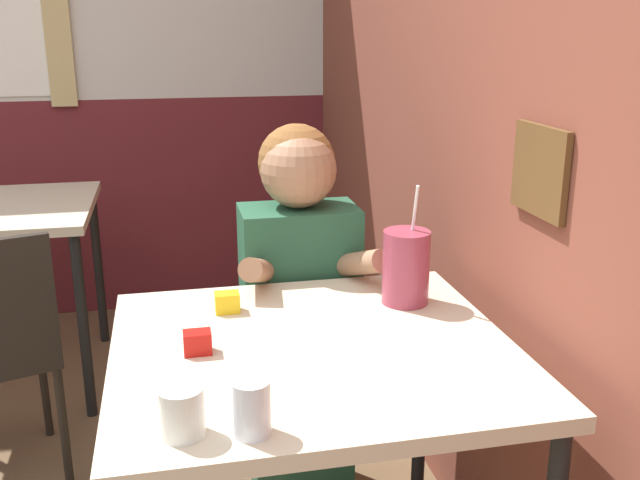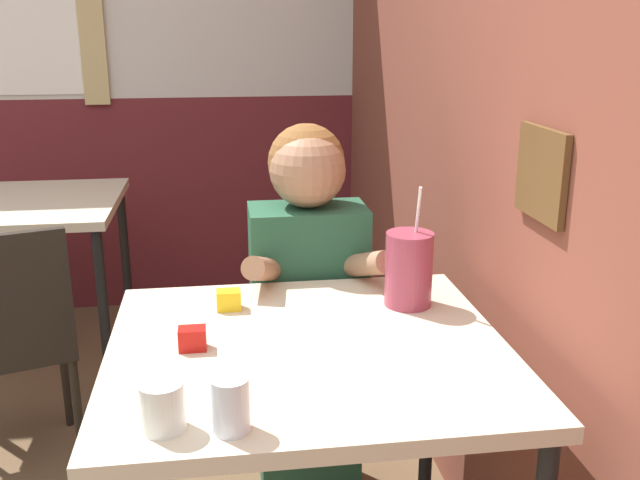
{
  "view_description": "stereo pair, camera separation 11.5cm",
  "coord_description": "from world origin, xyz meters",
  "px_view_note": "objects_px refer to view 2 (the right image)",
  "views": [
    {
      "loc": [
        0.3,
        -0.99,
        1.45
      ],
      "look_at": [
        0.64,
        0.59,
        0.96
      ],
      "focal_mm": 40.0,
      "sensor_mm": 36.0,
      "label": 1
    },
    {
      "loc": [
        0.41,
        -1.02,
        1.45
      ],
      "look_at": [
        0.64,
        0.59,
        0.96
      ],
      "focal_mm": 40.0,
      "sensor_mm": 36.0,
      "label": 2
    }
  ],
  "objects_px": {
    "background_table": "(40,223)",
    "chair_near_window": "(6,334)",
    "cocktail_pitcher": "(409,269)",
    "person_seated": "(308,306)",
    "main_table": "(308,375)"
  },
  "relations": [
    {
      "from": "background_table",
      "to": "chair_near_window",
      "type": "bearing_deg",
      "value": -86.59
    },
    {
      "from": "chair_near_window",
      "to": "background_table",
      "type": "bearing_deg",
      "value": 75.62
    },
    {
      "from": "chair_near_window",
      "to": "cocktail_pitcher",
      "type": "relative_size",
      "value": 2.81
    },
    {
      "from": "person_seated",
      "to": "main_table",
      "type": "bearing_deg",
      "value": -97.21
    },
    {
      "from": "background_table",
      "to": "chair_near_window",
      "type": "relative_size",
      "value": 0.89
    },
    {
      "from": "background_table",
      "to": "cocktail_pitcher",
      "type": "xyz_separation_m",
      "value": [
        1.2,
        -1.31,
        0.19
      ]
    },
    {
      "from": "chair_near_window",
      "to": "cocktail_pitcher",
      "type": "xyz_separation_m",
      "value": [
        1.15,
        -0.55,
        0.35
      ]
    },
    {
      "from": "main_table",
      "to": "person_seated",
      "type": "relative_size",
      "value": 0.75
    },
    {
      "from": "cocktail_pitcher",
      "to": "chair_near_window",
      "type": "bearing_deg",
      "value": 154.38
    },
    {
      "from": "main_table",
      "to": "person_seated",
      "type": "xyz_separation_m",
      "value": [
        0.07,
        0.53,
        -0.05
      ]
    },
    {
      "from": "person_seated",
      "to": "cocktail_pitcher",
      "type": "distance_m",
      "value": 0.45
    },
    {
      "from": "person_seated",
      "to": "cocktail_pitcher",
      "type": "height_order",
      "value": "person_seated"
    },
    {
      "from": "main_table",
      "to": "background_table",
      "type": "xyz_separation_m",
      "value": [
        -0.92,
        1.51,
        -0.02
      ]
    },
    {
      "from": "chair_near_window",
      "to": "person_seated",
      "type": "xyz_separation_m",
      "value": [
        0.94,
        -0.22,
        0.13
      ]
    },
    {
      "from": "background_table",
      "to": "cocktail_pitcher",
      "type": "distance_m",
      "value": 1.79
    }
  ]
}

